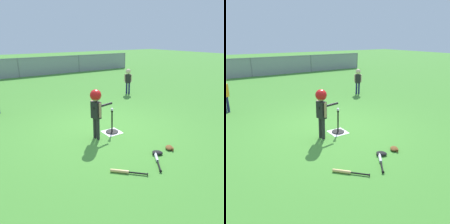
{
  "view_description": "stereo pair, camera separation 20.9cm",
  "coord_description": "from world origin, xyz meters",
  "views": [
    {
      "loc": [
        -2.94,
        -4.68,
        2.34
      ],
      "look_at": [
        0.03,
        -0.29,
        0.55
      ],
      "focal_mm": 35.87,
      "sensor_mm": 36.0,
      "label": 1
    },
    {
      "loc": [
        -2.77,
        -4.8,
        2.34
      ],
      "look_at": [
        0.03,
        -0.29,
        0.55
      ],
      "focal_mm": 35.87,
      "sensor_mm": 36.0,
      "label": 2
    }
  ],
  "objects": [
    {
      "name": "batting_tee",
      "position": [
        0.03,
        -0.29,
        0.09
      ],
      "size": [
        0.32,
        0.32,
        0.58
      ],
      "color": "black",
      "rests_on": "ground_plane"
    },
    {
      "name": "spare_bat_wood",
      "position": [
        -0.82,
        -1.92,
        0.03
      ],
      "size": [
        0.52,
        0.52,
        0.06
      ],
      "color": "#DBB266",
      "rests_on": "ground_plane"
    },
    {
      "name": "baseball_on_tee",
      "position": [
        0.03,
        -0.29,
        0.62
      ],
      "size": [
        0.07,
        0.07,
        0.07
      ],
      "primitive_type": "sphere",
      "color": "white",
      "rests_on": "batting_tee"
    },
    {
      "name": "batter_child",
      "position": [
        -0.48,
        -0.38,
        0.86
      ],
      "size": [
        0.64,
        0.34,
        1.21
      ],
      "color": "#262626",
      "rests_on": "ground_plane"
    },
    {
      "name": "outfield_fence",
      "position": [
        0.0,
        9.69,
        0.62
      ],
      "size": [
        16.06,
        0.06,
        1.15
      ],
      "color": "slate",
      "rests_on": "ground_plane"
    },
    {
      "name": "glove_near_bats",
      "position": [
        0.18,
        -1.76,
        0.04
      ],
      "size": [
        0.26,
        0.27,
        0.07
      ],
      "color": "black",
      "rests_on": "ground_plane"
    },
    {
      "name": "fielder_near_right",
      "position": [
        2.9,
        2.74,
        0.69
      ],
      "size": [
        0.24,
        0.24,
        1.07
      ],
      "color": "#191E4C",
      "rests_on": "ground_plane"
    },
    {
      "name": "ground_plane",
      "position": [
        0.0,
        0.0,
        0.0
      ],
      "size": [
        60.0,
        60.0,
        0.0
      ],
      "primitive_type": "plane",
      "color": "#478C33"
    },
    {
      "name": "home_plate",
      "position": [
        0.03,
        -0.29,
        0.0
      ],
      "size": [
        0.44,
        0.44,
        0.01
      ],
      "primitive_type": "cube",
      "color": "white",
      "rests_on": "ground_plane"
    },
    {
      "name": "glove_by_plate",
      "position": [
        0.56,
        -1.75,
        0.04
      ],
      "size": [
        0.27,
        0.27,
        0.07
      ],
      "color": "brown",
      "rests_on": "ground_plane"
    },
    {
      "name": "spare_bat_silver",
      "position": [
        0.01,
        -1.92,
        0.03
      ],
      "size": [
        0.45,
        0.6,
        0.06
      ],
      "color": "silver",
      "rests_on": "ground_plane"
    }
  ]
}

